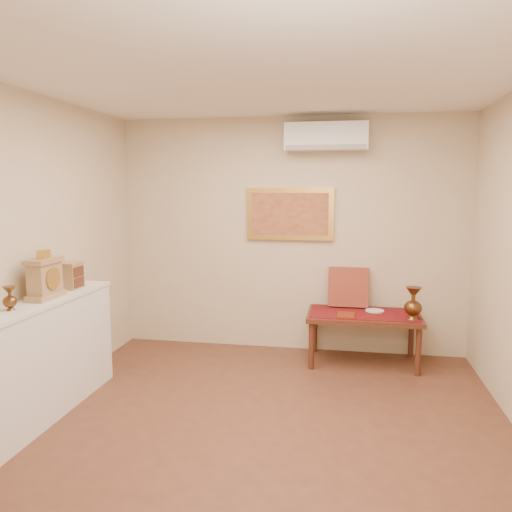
% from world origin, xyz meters
% --- Properties ---
extents(floor, '(4.50, 4.50, 0.00)m').
position_xyz_m(floor, '(0.00, 0.00, 0.00)').
color(floor, brown).
rests_on(floor, ground).
extents(ceiling, '(4.50, 4.50, 0.00)m').
position_xyz_m(ceiling, '(0.00, 0.00, 2.70)').
color(ceiling, white).
rests_on(ceiling, ground).
extents(wall_back, '(4.00, 0.02, 2.70)m').
position_xyz_m(wall_back, '(0.00, 2.25, 1.35)').
color(wall_back, beige).
rests_on(wall_back, ground).
extents(wall_front, '(4.00, 0.02, 2.70)m').
position_xyz_m(wall_front, '(0.00, -2.25, 1.35)').
color(wall_front, beige).
rests_on(wall_front, ground).
extents(wall_left, '(0.02, 4.50, 2.70)m').
position_xyz_m(wall_left, '(-2.00, 0.00, 1.35)').
color(wall_left, beige).
rests_on(wall_left, ground).
extents(brass_urn_small, '(0.10, 0.10, 0.24)m').
position_xyz_m(brass_urn_small, '(-1.83, -0.22, 1.10)').
color(brass_urn_small, brown).
rests_on(brass_urn_small, display_ledge).
extents(table_cloth, '(1.14, 0.59, 0.01)m').
position_xyz_m(table_cloth, '(0.85, 1.88, 0.55)').
color(table_cloth, maroon).
rests_on(table_cloth, low_table).
extents(brass_urn_tall, '(0.18, 0.18, 0.41)m').
position_xyz_m(brass_urn_tall, '(1.33, 1.71, 0.76)').
color(brass_urn_tall, brown).
rests_on(brass_urn_tall, table_cloth).
extents(plate, '(0.20, 0.20, 0.01)m').
position_xyz_m(plate, '(0.97, 1.98, 0.56)').
color(plate, white).
rests_on(plate, table_cloth).
extents(menu, '(0.19, 0.26, 0.01)m').
position_xyz_m(menu, '(0.66, 1.72, 0.56)').
color(menu, maroon).
rests_on(menu, table_cloth).
extents(cushion, '(0.45, 0.19, 0.46)m').
position_xyz_m(cushion, '(0.68, 2.14, 0.78)').
color(cushion, maroon).
rests_on(cushion, table_cloth).
extents(display_ledge, '(0.37, 2.02, 0.98)m').
position_xyz_m(display_ledge, '(-1.82, 0.00, 0.49)').
color(display_ledge, silver).
rests_on(display_ledge, floor).
extents(mantel_clock, '(0.17, 0.36, 0.41)m').
position_xyz_m(mantel_clock, '(-1.80, 0.19, 1.15)').
color(mantel_clock, tan).
rests_on(mantel_clock, display_ledge).
extents(wooden_chest, '(0.16, 0.21, 0.24)m').
position_xyz_m(wooden_chest, '(-1.82, 0.62, 1.10)').
color(wooden_chest, tan).
rests_on(wooden_chest, display_ledge).
extents(low_table, '(1.20, 0.70, 0.55)m').
position_xyz_m(low_table, '(0.85, 1.88, 0.48)').
color(low_table, '#522718').
rests_on(low_table, floor).
extents(painting, '(1.00, 0.06, 0.60)m').
position_xyz_m(painting, '(0.00, 2.22, 1.60)').
color(painting, gold).
rests_on(painting, wall_back).
extents(ac_unit, '(0.90, 0.25, 0.30)m').
position_xyz_m(ac_unit, '(0.40, 2.12, 2.45)').
color(ac_unit, silver).
rests_on(ac_unit, wall_back).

